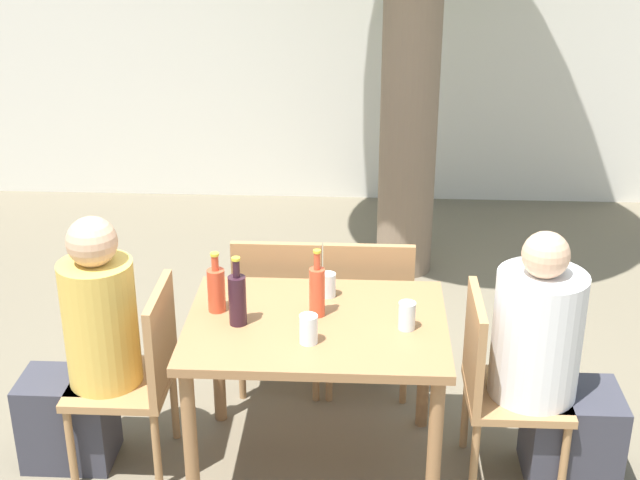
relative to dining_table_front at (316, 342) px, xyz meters
name	(u,v)px	position (x,y,z in m)	size (l,w,h in m)	color
ground_plane	(317,466)	(0.00, 0.00, -0.65)	(30.00, 30.00, 0.00)	#706651
cafe_building_wall	(342,25)	(0.00, 3.59, 0.75)	(10.00, 0.08, 2.80)	silver
dining_table_front	(316,342)	(0.00, 0.00, 0.00)	(1.12, 0.84, 0.76)	#996B42
patio_chair_0	(139,369)	(-0.79, 0.00, -0.16)	(0.44, 0.44, 0.88)	#A87A4C
patio_chair_1	(498,379)	(0.79, 0.00, -0.16)	(0.44, 0.44, 0.88)	#A87A4C
patio_chair_2	(280,305)	(-0.22, 0.65, -0.16)	(0.44, 0.44, 0.88)	#A87A4C
patio_chair_3	(368,307)	(0.22, 0.65, -0.16)	(0.44, 0.44, 0.88)	#A87A4C
person_seated_0	(86,358)	(-1.02, 0.00, -0.11)	(0.56, 0.32, 1.21)	#383842
person_seated_1	(552,372)	(1.02, 0.00, -0.12)	(0.59, 0.38, 1.19)	#383842
soda_bottle_0	(216,288)	(-0.44, 0.08, 0.21)	(0.08, 0.08, 0.27)	#DB4C2D
wine_bottle_1	(237,298)	(-0.33, -0.04, 0.22)	(0.08, 0.08, 0.31)	#331923
soda_bottle_2	(316,290)	(0.00, 0.06, 0.22)	(0.07, 0.07, 0.31)	#DB4C2D
drinking_glass_0	(407,316)	(0.38, -0.04, 0.16)	(0.07, 0.07, 0.12)	silver
drinking_glass_1	(328,285)	(0.04, 0.24, 0.16)	(0.07, 0.07, 0.11)	silver
drinking_glass_2	(309,329)	(-0.02, -0.18, 0.16)	(0.08, 0.08, 0.12)	white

